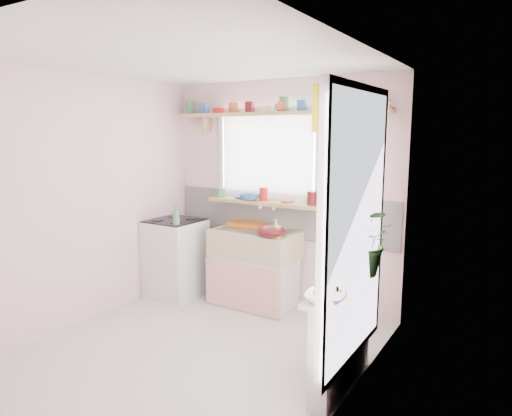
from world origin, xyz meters
The scene contains 19 objects.
room centered at (0.66, 0.86, 1.37)m, with size 3.20×3.20×3.20m.
sink_unit centered at (-0.15, 1.29, 0.43)m, with size 0.95×0.65×1.11m.
cooker centered at (-1.10, 1.05, 0.46)m, with size 0.58×0.58×0.93m.
radiator_ledge centered at (1.30, 0.20, 0.40)m, with size 0.22×0.95×0.78m.
windowsill centered at (-0.15, 1.48, 1.14)m, with size 1.40×0.22×0.04m, color tan.
pine_shelf centered at (0.00, 1.47, 2.12)m, with size 2.52×0.24×0.04m, color tan.
shelf_crockery centered at (-0.04, 1.47, 2.19)m, with size 2.47×0.11×0.12m.
sill_crockery centered at (-0.15, 1.48, 1.22)m, with size 1.35×0.11×0.12m.
dish_tray centered at (-0.35, 1.50, 0.87)m, with size 0.43×0.32×0.04m, color orange.
colander centered at (0.17, 1.10, 0.92)m, with size 0.29×0.29×0.13m, color #500D13.
jade_plant centered at (1.33, 0.60, 1.06)m, with size 0.52×0.45×0.57m, color #3C712D.
fruit_bowl centered at (1.30, -0.14, 0.81)m, with size 0.28×0.28×0.07m, color white.
herb_pot centered at (1.21, 0.44, 0.87)m, with size 0.10×0.07×0.18m, color #2D7031.
soap_bottle_sink centered at (0.22, 1.10, 0.95)m, with size 0.09×0.09×0.19m, color #C8D65F.
sill_cup centered at (-0.13, 1.54, 1.21)m, with size 0.13×0.13×0.10m, color beige.
sill_bowl centered at (-0.30, 1.42, 1.19)m, with size 0.22×0.22×0.07m, color #386DB6.
shelf_vase centered at (0.10, 1.41, 2.21)m, with size 0.13×0.13×0.14m, color #B04A36.
cooker_bottle centered at (-0.88, 0.83, 1.02)m, with size 0.08×0.08×0.21m, color #468C51.
fruit centered at (1.31, -0.13, 0.87)m, with size 0.20×0.14×0.10m.
Camera 1 is at (2.45, -2.90, 1.92)m, focal length 32.00 mm.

